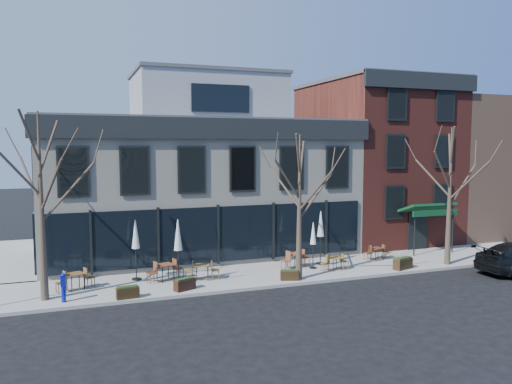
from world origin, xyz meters
name	(u,v)px	position (x,y,z in m)	size (l,w,h in m)	color
ground	(218,269)	(0.00, 0.00, 0.00)	(120.00, 120.00, 0.00)	black
sidewalk_front	(289,272)	(3.25, -2.15, 0.07)	(33.50, 4.70, 0.15)	gray
sidewalk_side	(2,260)	(-11.25, 6.00, 0.07)	(4.50, 12.00, 0.15)	gray
corner_building	(197,176)	(0.07, 5.07, 4.72)	(18.39, 10.39, 11.10)	beige
red_brick_building	(374,160)	(13.00, 4.98, 5.64)	(8.20, 11.78, 11.18)	maroon
bg_building	(473,166)	(23.00, 6.00, 5.00)	(12.00, 12.00, 10.00)	#8C664C
tree_corner	(42,204)	(-8.49, -3.20, 4.25)	(3.93, 3.98, 7.92)	#382B21
tree_mid	(300,205)	(3.01, -3.90, 3.79)	(3.50, 3.55, 7.04)	#382B21
tree_right	(450,194)	(12.01, -3.90, 4.02)	(3.72, 3.77, 7.48)	#382B21
call_box	(63,286)	(-7.74, -3.82, 0.82)	(0.25, 0.25, 1.26)	#0C15A2
cafe_set_0	(75,280)	(-7.27, -2.12, 0.63)	(1.80, 1.05, 0.93)	brown
cafe_set_1	(165,270)	(-3.19, -1.98, 0.66)	(1.94, 0.99, 0.99)	brown
cafe_set_2	(202,270)	(-1.48, -2.43, 0.61)	(1.76, 0.82, 0.90)	brown
cafe_set_3	(295,259)	(3.79, -1.78, 0.64)	(1.85, 0.92, 0.95)	brown
cafe_set_4	(335,262)	(5.50, -2.97, 0.58)	(1.59, 0.67, 0.83)	brown
cafe_set_5	(377,252)	(9.00, -1.59, 0.57)	(1.56, 0.63, 0.82)	brown
umbrella_0	(136,238)	(-4.48, -1.31, 2.22)	(0.47, 0.47, 2.94)	black
umbrella_1	(178,239)	(-2.71, -2.81, 2.33)	(0.49, 0.49, 3.09)	black
umbrella_3	(313,236)	(4.61, -2.22, 1.89)	(0.40, 0.40, 2.47)	black
umbrella_4	(321,227)	(5.42, -1.50, 2.22)	(0.47, 0.47, 2.93)	black
planter_0	(128,292)	(-5.18, -4.20, 0.41)	(0.97, 0.44, 0.53)	black
planter_1	(185,284)	(-2.64, -3.83, 0.42)	(1.05, 0.74, 0.55)	black
planter_2	(290,275)	(2.49, -3.93, 0.40)	(0.95, 0.63, 0.50)	black
planter_3	(403,263)	(9.00, -4.00, 0.46)	(1.21, 0.76, 0.63)	#312110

